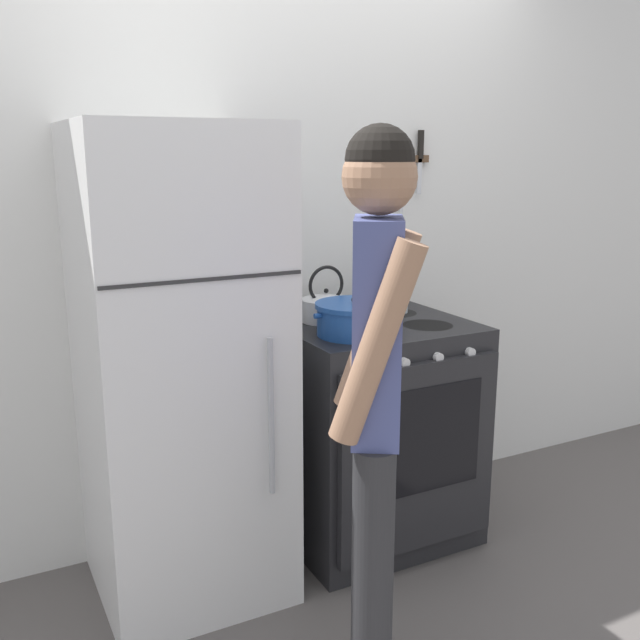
% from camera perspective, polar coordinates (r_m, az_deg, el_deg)
% --- Properties ---
extents(ground_plane, '(14.00, 14.00, 0.00)m').
position_cam_1_polar(ground_plane, '(3.38, -3.30, -15.21)').
color(ground_plane, '#5B5654').
extents(wall_back, '(10.00, 0.06, 2.55)m').
position_cam_1_polar(wall_back, '(3.02, -3.86, 6.85)').
color(wall_back, silver).
rests_on(wall_back, ground_plane).
extents(refrigerator, '(0.66, 0.67, 1.71)m').
position_cam_1_polar(refrigerator, '(2.60, -11.10, -3.87)').
color(refrigerator, white).
rests_on(refrigerator, ground_plane).
extents(stove_range, '(0.76, 0.68, 0.93)m').
position_cam_1_polar(stove_range, '(3.03, 4.54, -8.78)').
color(stove_range, '#232326').
rests_on(stove_range, ground_plane).
extents(dutch_oven_pot, '(0.34, 0.30, 0.15)m').
position_cam_1_polar(dutch_oven_pot, '(2.70, 2.80, 0.11)').
color(dutch_oven_pot, '#1E4C9E').
rests_on(dutch_oven_pot, stove_range).
extents(tea_kettle, '(0.26, 0.21, 0.23)m').
position_cam_1_polar(tea_kettle, '(2.93, 0.53, 1.15)').
color(tea_kettle, silver).
rests_on(tea_kettle, stove_range).
extents(utensil_jar, '(0.10, 0.10, 0.26)m').
position_cam_1_polar(utensil_jar, '(3.11, 6.11, 1.76)').
color(utensil_jar, silver).
rests_on(utensil_jar, stove_range).
extents(person, '(0.39, 0.42, 1.68)m').
position_cam_1_polar(person, '(2.00, 4.47, -5.72)').
color(person, '#2D2D30').
rests_on(person, ground_plane).
extents(wall_knife_strip, '(0.38, 0.03, 0.37)m').
position_cam_1_polar(wall_knife_strip, '(3.23, 5.89, 12.89)').
color(wall_knife_strip, brown).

